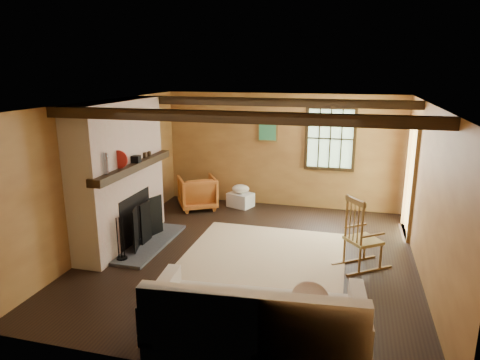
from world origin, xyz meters
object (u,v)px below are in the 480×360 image
(sofa, at_px, (256,327))
(laundry_basket, at_px, (241,200))
(fireplace, at_px, (121,180))
(rocking_chair, at_px, (361,238))
(armchair, at_px, (197,192))

(sofa, xyz_separation_m, laundry_basket, (-1.41, 4.73, -0.17))
(fireplace, xyz_separation_m, laundry_basket, (1.42, 2.41, -0.95))
(sofa, bearing_deg, fireplace, 135.52)
(rocking_chair, height_order, sofa, rocking_chair)
(rocking_chair, distance_m, laundry_basket, 3.43)
(rocking_chair, bearing_deg, laundry_basket, 9.69)
(sofa, bearing_deg, rocking_chair, 60.97)
(fireplace, bearing_deg, rocking_chair, 0.69)
(fireplace, bearing_deg, sofa, -39.43)
(fireplace, distance_m, sofa, 3.74)
(rocking_chair, height_order, armchair, rocking_chair)
(rocking_chair, relative_size, laundry_basket, 2.20)
(fireplace, height_order, laundry_basket, fireplace)
(rocking_chair, xyz_separation_m, armchair, (-3.32, 2.01, -0.12))
(fireplace, relative_size, sofa, 1.05)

